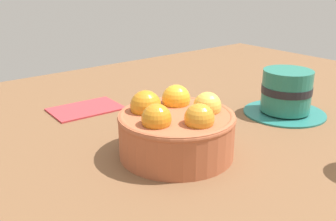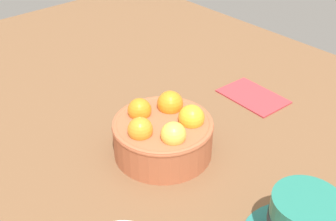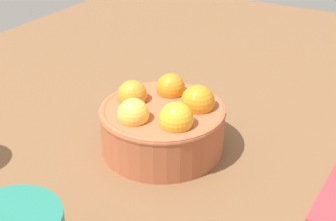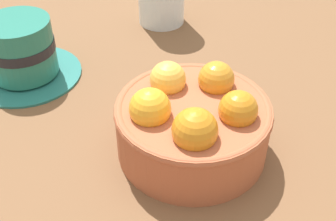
{
  "view_description": "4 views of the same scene",
  "coord_description": "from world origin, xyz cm",
  "views": [
    {
      "loc": [
        -30.16,
        -36.24,
        23.2
      ],
      "look_at": [
        -0.29,
        1.43,
        5.86
      ],
      "focal_mm": 41.76,
      "sensor_mm": 36.0,
      "label": 1
    },
    {
      "loc": [
        40.62,
        -34.78,
        42.78
      ],
      "look_at": [
        -0.9,
        1.82,
        6.57
      ],
      "focal_mm": 46.66,
      "sensor_mm": 36.0,
      "label": 2
    },
    {
      "loc": [
        42.43,
        24.96,
        32.08
      ],
      "look_at": [
        -0.24,
        0.65,
        5.4
      ],
      "focal_mm": 49.81,
      "sensor_mm": 36.0,
      "label": 3
    },
    {
      "loc": [
        -16.75,
        28.37,
        31.78
      ],
      "look_at": [
        1.99,
        1.39,
        5.16
      ],
      "focal_mm": 47.0,
      "sensor_mm": 36.0,
      "label": 4
    }
  ],
  "objects": [
    {
      "name": "folded_napkin",
      "position": [
        -1.31,
        23.49,
        0.3
      ],
      "size": [
        12.35,
        8.5,
        0.6
      ],
      "primitive_type": "cube",
      "rotation": [
        0.0,
        0.0,
        -0.04
      ],
      "color": "#B23338",
      "rests_on": "ground_plane"
    },
    {
      "name": "coffee_cup",
      "position": [
        24.44,
        0.56,
        3.51
      ],
      "size": [
        13.76,
        13.76,
        7.63
      ],
      "color": "#257068",
      "rests_on": "ground_plane"
    },
    {
      "name": "terracotta_bowl",
      "position": [
        -0.01,
        0.06,
        3.71
      ],
      "size": [
        15.33,
        15.33,
        8.44
      ],
      "color": "#AD5938",
      "rests_on": "ground_plane"
    },
    {
      "name": "ground_plane",
      "position": [
        0.0,
        0.0,
        -2.46
      ],
      "size": [
        140.9,
        102.9,
        4.92
      ],
      "primitive_type": "cube",
      "color": "brown"
    }
  ]
}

